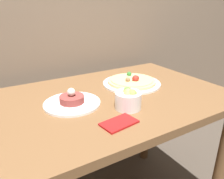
# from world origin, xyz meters

# --- Properties ---
(dining_table) EXTENTS (1.08, 0.74, 0.76)m
(dining_table) POSITION_xyz_m (0.00, 0.37, 0.64)
(dining_table) COLOR brown
(dining_table) RESTS_ON ground_plane
(pizza_plate) EXTENTS (0.31, 0.31, 0.06)m
(pizza_plate) POSITION_xyz_m (0.16, 0.45, 0.78)
(pizza_plate) COLOR white
(pizza_plate) RESTS_ON dining_table
(tartare_plate) EXTENTS (0.24, 0.24, 0.07)m
(tartare_plate) POSITION_xyz_m (-0.21, 0.37, 0.78)
(tartare_plate) COLOR white
(tartare_plate) RESTS_ON dining_table
(small_bowl) EXTENTS (0.11, 0.11, 0.08)m
(small_bowl) POSITION_xyz_m (-0.02, 0.22, 0.81)
(small_bowl) COLOR white
(small_bowl) RESTS_ON dining_table
(napkin) EXTENTS (0.14, 0.10, 0.01)m
(napkin) POSITION_xyz_m (-0.12, 0.13, 0.77)
(napkin) COLOR red
(napkin) RESTS_ON dining_table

